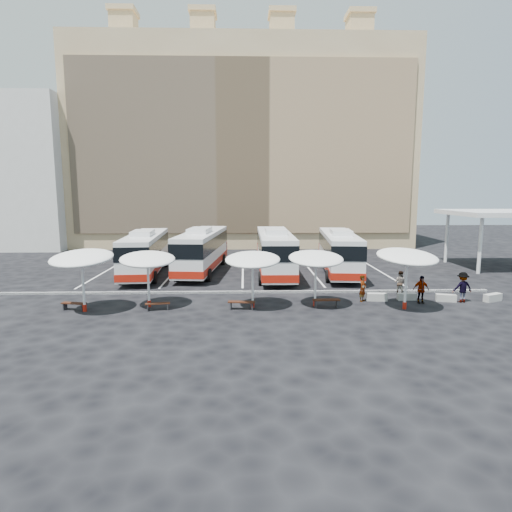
{
  "coord_description": "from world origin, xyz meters",
  "views": [
    {
      "loc": [
        0.16,
        -28.15,
        6.9
      ],
      "look_at": [
        1.0,
        3.0,
        2.2
      ],
      "focal_mm": 30.0,
      "sensor_mm": 36.0,
      "label": 1
    }
  ],
  "objects_px": {
    "bus_3": "(339,251)",
    "passenger_2": "(421,290)",
    "conc_bench_2": "(446,298)",
    "passenger_3": "(462,287)",
    "sunshade_4": "(407,257)",
    "sunshade_2": "(253,260)",
    "conc_bench_3": "(493,298)",
    "sunshade_0": "(82,258)",
    "passenger_0": "(363,289)",
    "bus_1": "(202,249)",
    "sunshade_1": "(148,259)",
    "wood_bench_0": "(74,304)",
    "sunshade_3": "(316,259)",
    "wood_bench_2": "(242,303)",
    "conc_bench_0": "(377,297)",
    "wood_bench_1": "(158,305)",
    "passenger_1": "(400,283)",
    "conc_bench_1": "(407,297)",
    "bus_2": "(275,251)",
    "wood_bench_3": "(326,301)",
    "bus_0": "(145,252)"
  },
  "relations": [
    {
      "from": "conc_bench_1",
      "to": "sunshade_2",
      "type": "bearing_deg",
      "value": -171.15
    },
    {
      "from": "sunshade_2",
      "to": "conc_bench_2",
      "type": "distance_m",
      "value": 12.64
    },
    {
      "from": "bus_3",
      "to": "conc_bench_2",
      "type": "distance_m",
      "value": 10.92
    },
    {
      "from": "bus_3",
      "to": "conc_bench_0",
      "type": "height_order",
      "value": "bus_3"
    },
    {
      "from": "wood_bench_1",
      "to": "conc_bench_1",
      "type": "relative_size",
      "value": 1.25
    },
    {
      "from": "sunshade_0",
      "to": "sunshade_3",
      "type": "bearing_deg",
      "value": 3.41
    },
    {
      "from": "bus_2",
      "to": "sunshade_2",
      "type": "xyz_separation_m",
      "value": [
        -2.04,
        -10.35,
        0.89
      ]
    },
    {
      "from": "sunshade_2",
      "to": "conc_bench_1",
      "type": "distance_m",
      "value": 10.41
    },
    {
      "from": "bus_1",
      "to": "sunshade_1",
      "type": "height_order",
      "value": "bus_1"
    },
    {
      "from": "bus_1",
      "to": "bus_3",
      "type": "bearing_deg",
      "value": 0.73
    },
    {
      "from": "bus_3",
      "to": "passenger_1",
      "type": "bearing_deg",
      "value": -66.21
    },
    {
      "from": "bus_3",
      "to": "passenger_2",
      "type": "xyz_separation_m",
      "value": [
        2.94,
        -10.09,
        -1.07
      ]
    },
    {
      "from": "wood_bench_2",
      "to": "passenger_2",
      "type": "relative_size",
      "value": 0.93
    },
    {
      "from": "sunshade_4",
      "to": "wood_bench_2",
      "type": "relative_size",
      "value": 2.63
    },
    {
      "from": "wood_bench_2",
      "to": "bus_3",
      "type": "bearing_deg",
      "value": 53.77
    },
    {
      "from": "wood_bench_3",
      "to": "conc_bench_0",
      "type": "relative_size",
      "value": 1.27
    },
    {
      "from": "sunshade_4",
      "to": "bus_3",
      "type": "bearing_deg",
      "value": 97.41
    },
    {
      "from": "passenger_0",
      "to": "passenger_1",
      "type": "bearing_deg",
      "value": -19.57
    },
    {
      "from": "sunshade_0",
      "to": "passenger_0",
      "type": "height_order",
      "value": "sunshade_0"
    },
    {
      "from": "conc_bench_3",
      "to": "wood_bench_1",
      "type": "bearing_deg",
      "value": -175.85
    },
    {
      "from": "wood_bench_2",
      "to": "conc_bench_0",
      "type": "distance_m",
      "value": 8.81
    },
    {
      "from": "bus_2",
      "to": "passenger_1",
      "type": "relative_size",
      "value": 7.75
    },
    {
      "from": "bus_0",
      "to": "conc_bench_2",
      "type": "distance_m",
      "value": 23.25
    },
    {
      "from": "bus_1",
      "to": "passenger_0",
      "type": "bearing_deg",
      "value": -37.76
    },
    {
      "from": "conc_bench_3",
      "to": "passenger_0",
      "type": "relative_size",
      "value": 0.77
    },
    {
      "from": "sunshade_1",
      "to": "sunshade_4",
      "type": "distance_m",
      "value": 15.31
    },
    {
      "from": "sunshade_3",
      "to": "sunshade_4",
      "type": "bearing_deg",
      "value": -8.35
    },
    {
      "from": "conc_bench_1",
      "to": "bus_0",
      "type": "bearing_deg",
      "value": 153.81
    },
    {
      "from": "conc_bench_1",
      "to": "passenger_2",
      "type": "relative_size",
      "value": 0.67
    },
    {
      "from": "bus_1",
      "to": "sunshade_2",
      "type": "height_order",
      "value": "bus_1"
    },
    {
      "from": "conc_bench_2",
      "to": "passenger_0",
      "type": "xyz_separation_m",
      "value": [
        -5.3,
        0.14,
        0.61
      ]
    },
    {
      "from": "wood_bench_0",
      "to": "passenger_2",
      "type": "height_order",
      "value": "passenger_2"
    },
    {
      "from": "wood_bench_1",
      "to": "conc_bench_1",
      "type": "xyz_separation_m",
      "value": [
        15.53,
        1.98,
        -0.12
      ]
    },
    {
      "from": "bus_3",
      "to": "passenger_2",
      "type": "height_order",
      "value": "bus_3"
    },
    {
      "from": "sunshade_1",
      "to": "wood_bench_2",
      "type": "distance_m",
      "value": 6.19
    },
    {
      "from": "bus_3",
      "to": "wood_bench_2",
      "type": "bearing_deg",
      "value": -120.43
    },
    {
      "from": "bus_1",
      "to": "bus_3",
      "type": "xyz_separation_m",
      "value": [
        11.68,
        -1.02,
        -0.05
      ]
    },
    {
      "from": "conc_bench_2",
      "to": "passenger_3",
      "type": "distance_m",
      "value": 1.18
    },
    {
      "from": "sunshade_3",
      "to": "conc_bench_2",
      "type": "height_order",
      "value": "sunshade_3"
    },
    {
      "from": "bus_1",
      "to": "sunshade_1",
      "type": "bearing_deg",
      "value": -94.79
    },
    {
      "from": "bus_2",
      "to": "conc_bench_2",
      "type": "bearing_deg",
      "value": -41.62
    },
    {
      "from": "wood_bench_0",
      "to": "passenger_3",
      "type": "distance_m",
      "value": 23.75
    },
    {
      "from": "sunshade_2",
      "to": "conc_bench_3",
      "type": "relative_size",
      "value": 2.82
    },
    {
      "from": "sunshade_0",
      "to": "passenger_1",
      "type": "distance_m",
      "value": 20.31
    },
    {
      "from": "passenger_2",
      "to": "sunshade_4",
      "type": "bearing_deg",
      "value": -142.09
    },
    {
      "from": "wood_bench_0",
      "to": "conc_bench_3",
      "type": "relative_size",
      "value": 1.19
    },
    {
      "from": "bus_2",
      "to": "sunshade_1",
      "type": "bearing_deg",
      "value": -129.41
    },
    {
      "from": "passenger_1",
      "to": "conc_bench_1",
      "type": "bearing_deg",
      "value": 125.2
    },
    {
      "from": "sunshade_3",
      "to": "wood_bench_1",
      "type": "relative_size",
      "value": 2.39
    },
    {
      "from": "passenger_2",
      "to": "passenger_3",
      "type": "bearing_deg",
      "value": 1.49
    }
  ]
}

